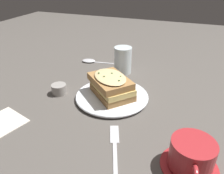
# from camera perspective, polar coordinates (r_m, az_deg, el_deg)

# --- Properties ---
(ground_plane) EXTENTS (2.40, 2.40, 0.00)m
(ground_plane) POSITION_cam_1_polar(r_m,az_deg,el_deg) (0.72, -0.03, -2.33)
(ground_plane) COLOR #514C47
(dinner_plate) EXTENTS (0.23, 0.23, 0.01)m
(dinner_plate) POSITION_cam_1_polar(r_m,az_deg,el_deg) (0.70, -0.00, -2.42)
(dinner_plate) COLOR white
(dinner_plate) RESTS_ON ground_plane
(sandwich) EXTENTS (0.17, 0.17, 0.07)m
(sandwich) POSITION_cam_1_polar(r_m,az_deg,el_deg) (0.68, -0.04, 0.36)
(sandwich) COLOR #A37542
(sandwich) RESTS_ON dinner_plate
(teacup_with_saucer) EXTENTS (0.12, 0.14, 0.07)m
(teacup_with_saucer) POSITION_cam_1_polar(r_m,az_deg,el_deg) (0.50, 20.04, -16.62)
(teacup_with_saucer) COLOR #AD282D
(teacup_with_saucer) RESTS_ON ground_plane
(water_glass) EXTENTS (0.07, 0.07, 0.10)m
(water_glass) POSITION_cam_1_polar(r_m,az_deg,el_deg) (0.86, 2.84, 7.03)
(water_glass) COLOR silver
(water_glass) RESTS_ON ground_plane
(fork) EXTENTS (0.08, 0.16, 0.00)m
(fork) POSITION_cam_1_polar(r_m,az_deg,el_deg) (0.54, 0.71, -14.33)
(fork) COLOR silver
(fork) RESTS_ON ground_plane
(spoon) EXTENTS (0.17, 0.05, 0.01)m
(spoon) POSITION_cam_1_polar(r_m,az_deg,el_deg) (0.99, -5.58, 6.79)
(spoon) COLOR silver
(spoon) RESTS_ON ground_plane
(napkin) EXTENTS (0.13, 0.12, 0.00)m
(napkin) POSITION_cam_1_polar(r_m,az_deg,el_deg) (0.67, -26.37, -7.99)
(napkin) COLOR silver
(napkin) RESTS_ON ground_plane
(condiment_pot) EXTENTS (0.05, 0.05, 0.03)m
(condiment_pot) POSITION_cam_1_polar(r_m,az_deg,el_deg) (0.75, -13.65, -0.54)
(condiment_pot) COLOR gray
(condiment_pot) RESTS_ON ground_plane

